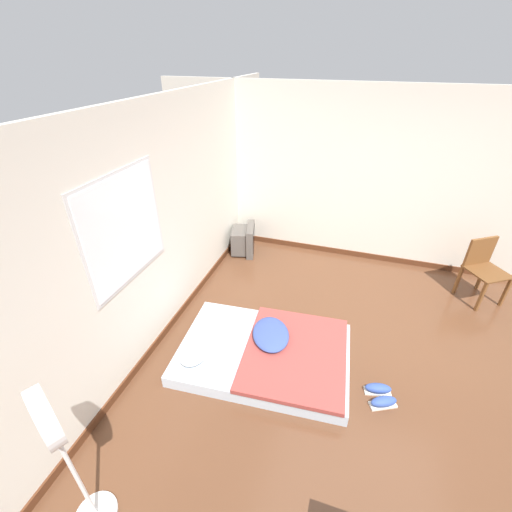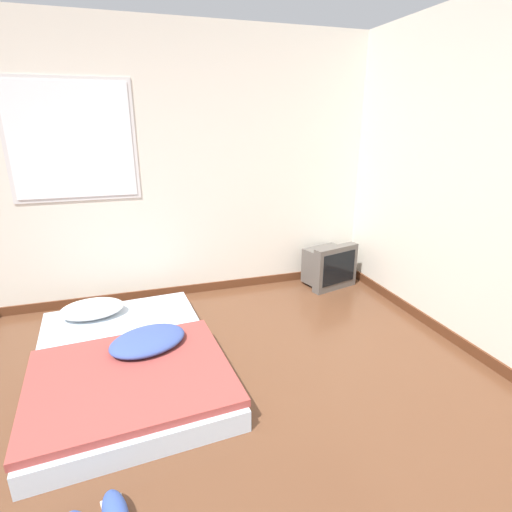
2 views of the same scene
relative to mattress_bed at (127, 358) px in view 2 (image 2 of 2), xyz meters
name	(u,v)px [view 2 (image 2 of 2)]	position (x,y,z in m)	size (l,w,h in m)	color
wall_back	(117,172)	(0.05, 1.30, 1.19)	(7.45, 0.08, 2.60)	silver
mattress_bed	(127,358)	(0.00, 0.00, 0.00)	(1.38, 1.93, 0.29)	silver
crt_tv	(328,266)	(2.14, 1.01, 0.12)	(0.57, 0.48, 0.48)	#56514C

